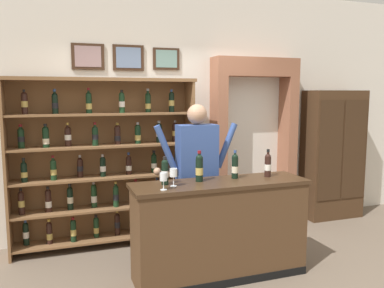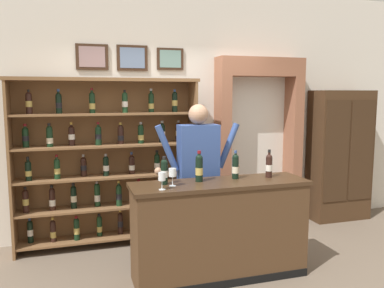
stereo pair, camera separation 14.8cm
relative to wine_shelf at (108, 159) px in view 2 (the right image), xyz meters
name	(u,v)px [view 2 (the right image)]	position (x,y,z in m)	size (l,w,h in m)	color
ground_plane	(204,280)	(0.82, -1.25, -1.08)	(14.00, 14.00, 0.02)	#6B5B4C
back_wall	(166,111)	(0.82, 0.34, 0.56)	(12.00, 0.19, 3.26)	silver
wine_shelf	(108,159)	(0.00, 0.00, 0.00)	(2.23, 0.36, 2.05)	brown
archway_doorway	(256,132)	(2.10, 0.22, 0.25)	(1.24, 0.45, 2.35)	#935B42
side_cabinet	(340,155)	(3.38, 0.03, -0.12)	(0.88, 0.43, 1.91)	#422B19
tasting_counter	(220,230)	(0.99, -1.25, -0.58)	(1.80, 0.52, 0.99)	#4C331E
shopkeeper	(198,164)	(0.92, -0.75, 0.02)	(0.99, 0.22, 1.75)	#2D3347
tasting_bottle_chianti	(164,171)	(0.43, -1.19, 0.05)	(0.07, 0.07, 0.27)	black
tasting_bottle_super_tuscan	(199,167)	(0.79, -1.17, 0.06)	(0.08, 0.08, 0.31)	black
tasting_bottle_brunello	(235,166)	(1.19, -1.16, 0.05)	(0.07, 0.07, 0.30)	black
tasting_bottle_prosecco	(269,165)	(1.56, -1.19, 0.05)	(0.07, 0.07, 0.29)	black
wine_glass_right	(172,173)	(0.49, -1.28, 0.05)	(0.07, 0.07, 0.17)	silver
wine_glass_left	(162,177)	(0.36, -1.39, 0.04)	(0.07, 0.07, 0.16)	silver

